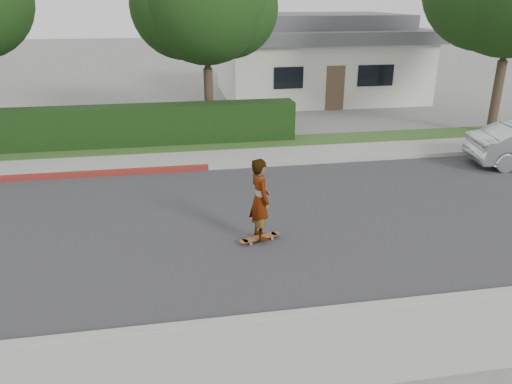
% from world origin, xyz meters
% --- Properties ---
extents(ground, '(120.00, 120.00, 0.00)m').
position_xyz_m(ground, '(0.00, 0.00, 0.00)').
color(ground, slate).
rests_on(ground, ground).
extents(road, '(60.00, 8.00, 0.01)m').
position_xyz_m(road, '(0.00, 0.00, 0.01)').
color(road, '#2D2D30').
rests_on(road, ground).
extents(curb_near, '(60.00, 0.20, 0.15)m').
position_xyz_m(curb_near, '(0.00, -4.10, 0.07)').
color(curb_near, '#9E9E99').
rests_on(curb_near, ground).
extents(sidewalk_near, '(60.00, 1.60, 0.12)m').
position_xyz_m(sidewalk_near, '(0.00, -5.00, 0.06)').
color(sidewalk_near, gray).
rests_on(sidewalk_near, ground).
extents(curb_far, '(60.00, 0.20, 0.15)m').
position_xyz_m(curb_far, '(0.00, 4.10, 0.07)').
color(curb_far, '#9E9E99').
rests_on(curb_far, ground).
extents(curb_red_section, '(12.00, 0.21, 0.15)m').
position_xyz_m(curb_red_section, '(-5.00, 4.10, 0.08)').
color(curb_red_section, maroon).
rests_on(curb_red_section, ground).
extents(sidewalk_far, '(60.00, 1.60, 0.12)m').
position_xyz_m(sidewalk_far, '(0.00, 5.00, 0.06)').
color(sidewalk_far, gray).
rests_on(sidewalk_far, ground).
extents(planting_strip, '(60.00, 1.60, 0.10)m').
position_xyz_m(planting_strip, '(0.00, 6.60, 0.05)').
color(planting_strip, '#2D4C1E').
rests_on(planting_strip, ground).
extents(hedge, '(15.00, 1.00, 1.50)m').
position_xyz_m(hedge, '(-3.00, 7.20, 0.75)').
color(hedge, black).
rests_on(hedge, ground).
extents(tree_center, '(5.66, 4.84, 7.44)m').
position_xyz_m(tree_center, '(1.49, 9.19, 4.90)').
color(tree_center, '#33261C').
rests_on(tree_center, ground).
extents(house, '(10.60, 8.60, 4.30)m').
position_xyz_m(house, '(8.00, 16.00, 2.10)').
color(house, beige).
rests_on(house, ground).
extents(skateboard, '(1.03, 0.51, 0.09)m').
position_xyz_m(skateboard, '(1.71, -1.10, 0.09)').
color(skateboard, '#CD7A38').
rests_on(skateboard, ground).
extents(skateboarder, '(0.57, 0.75, 1.85)m').
position_xyz_m(skateboarder, '(1.71, -1.10, 1.03)').
color(skateboarder, white).
rests_on(skateboarder, skateboard).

